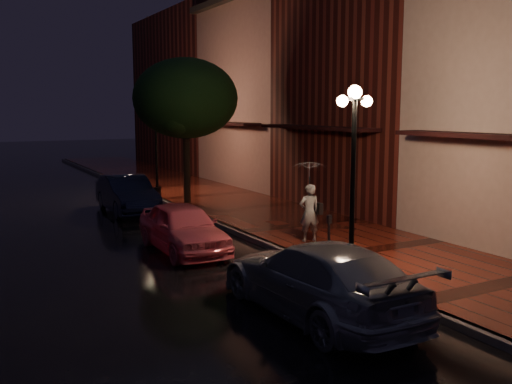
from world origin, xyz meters
TOP-DOWN VIEW (x-y plane):
  - ground at (0.00, 0.00)m, footprint 120.00×120.00m
  - sidewalk at (2.25, 0.00)m, footprint 4.50×60.00m
  - curb at (0.00, 0.00)m, footprint 0.25×60.00m
  - storefront_mid at (7.00, 2.00)m, footprint 5.00×8.00m
  - storefront_far at (7.00, 10.00)m, footprint 5.00×8.00m
  - storefront_extra at (7.00, 20.00)m, footprint 5.00×12.00m
  - streetlamp_near at (0.35, -5.00)m, footprint 0.96×0.36m
  - streetlamp_far at (0.35, 9.00)m, footprint 0.96×0.36m
  - street_tree at (0.61, 5.99)m, footprint 4.16×4.16m
  - pink_car at (-2.29, -0.94)m, footprint 1.67×4.02m
  - navy_car at (-1.95, 5.74)m, footprint 1.60×4.35m
  - silver_car at (-1.85, -6.80)m, footprint 2.05×4.95m
  - woman_with_umbrella at (1.11, -2.09)m, footprint 0.97×0.99m
  - parking_meter at (0.15, -4.38)m, footprint 0.12×0.10m

SIDE VIEW (x-z plane):
  - ground at x=0.00m, z-range 0.00..0.00m
  - sidewalk at x=2.25m, z-range 0.00..0.15m
  - curb at x=0.00m, z-range 0.00..0.15m
  - pink_car at x=-2.29m, z-range 0.00..1.36m
  - navy_car at x=-1.95m, z-range 0.00..1.42m
  - silver_car at x=-1.85m, z-range 0.00..1.43m
  - parking_meter at x=0.15m, z-range 0.28..1.50m
  - woman_with_umbrella at x=1.11m, z-range 0.52..2.85m
  - streetlamp_near at x=0.35m, z-range 0.45..4.76m
  - streetlamp_far at x=0.35m, z-range 0.45..4.76m
  - street_tree at x=0.61m, z-range 1.34..7.14m
  - storefront_far at x=7.00m, z-range 0.00..9.00m
  - storefront_extra at x=7.00m, z-range 0.00..10.00m
  - storefront_mid at x=7.00m, z-range 0.00..11.00m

